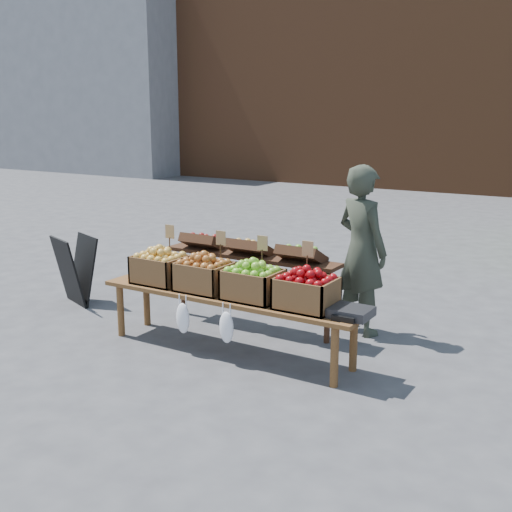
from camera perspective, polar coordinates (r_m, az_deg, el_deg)
The scene contains 12 objects.
ground at distance 6.97m, azimuth -8.25°, elevation -6.33°, with size 80.00×80.00×0.00m, color #454548.
brick_building at distance 20.66m, azimuth 20.68°, elevation 19.65°, with size 24.00×4.00×10.00m, color brown.
grey_building at distance 25.69m, azimuth -14.24°, elevation 15.20°, with size 8.00×3.00×7.00m, color slate.
vendor at distance 6.64m, azimuth 9.38°, elevation 0.51°, with size 0.64×0.42×1.75m, color #2F3529.
chalkboard_sign at distance 7.94m, azimuth -15.75°, elevation -1.20°, with size 0.55×0.30×0.83m, color black, non-canonical shape.
back_table at distance 6.77m, azimuth -0.50°, elevation -2.17°, with size 2.10×0.44×1.04m, color #361E11, non-canonical shape.
display_bench at distance 6.15m, azimuth -2.45°, elevation -6.02°, with size 2.70×0.56×0.57m, color brown, non-canonical shape.
crate_golden_apples at distance 6.52m, azimuth -8.52°, elevation -1.19°, with size 0.50×0.40×0.28m, color gold, non-canonical shape.
crate_russet_pears at distance 6.18m, azimuth -4.61°, elevation -1.84°, with size 0.50×0.40×0.28m, color #AD7032, non-canonical shape.
crate_red_apples at distance 5.89m, azimuth -0.27°, elevation -2.56°, with size 0.50×0.40×0.28m, color #58962D, non-canonical shape.
crate_green_apples at distance 5.63m, azimuth 4.50°, elevation -3.34°, with size 0.50×0.40×0.28m, color maroon, non-canonical shape.
weighing_scale at distance 5.48m, azimuth 8.44°, elevation -4.96°, with size 0.34×0.30×0.08m, color black.
Camera 1 is at (4.26, -5.03, 2.27)m, focal length 45.00 mm.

